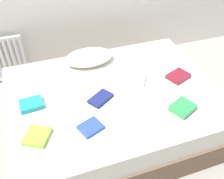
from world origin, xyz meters
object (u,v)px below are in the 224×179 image
object	(u,v)px
textbook_teal	(31,104)
textbook_blue	(91,127)
textbook_lime	(37,136)
radiator	(2,57)
textbook_navy	(101,98)
textbook_white	(135,78)
textbook_maroon	(178,76)
pillow	(89,57)
bed	(114,110)
textbook_green	(183,107)

from	to	relation	value
textbook_teal	textbook_blue	world-z (taller)	textbook_teal
textbook_lime	textbook_teal	world-z (taller)	textbook_teal
radiator	textbook_navy	size ratio (longest dim) A/B	2.49
textbook_lime	radiator	bearing A→B (deg)	130.27
textbook_navy	textbook_white	bearing A→B (deg)	-11.06
textbook_maroon	textbook_blue	size ratio (longest dim) A/B	1.20
textbook_lime	textbook_maroon	distance (m)	1.44
pillow	bed	bearing A→B (deg)	-80.44
textbook_teal	bed	bearing A→B (deg)	-7.66
textbook_navy	textbook_teal	world-z (taller)	textbook_teal
radiator	textbook_white	size ratio (longest dim) A/B	2.80
radiator	textbook_green	world-z (taller)	radiator
bed	textbook_maroon	xyz separation A→B (m)	(0.67, -0.01, 0.27)
pillow	textbook_blue	bearing A→B (deg)	-104.23
bed	textbook_teal	bearing A→B (deg)	176.64
textbook_maroon	pillow	bearing A→B (deg)	123.00
radiator	textbook_white	bearing A→B (deg)	-40.82
textbook_maroon	textbook_teal	size ratio (longest dim) A/B	1.08
textbook_navy	textbook_lime	bearing A→B (deg)	170.42
radiator	textbook_teal	world-z (taller)	radiator
pillow	textbook_white	size ratio (longest dim) A/B	2.66
textbook_teal	textbook_maroon	bearing A→B (deg)	-6.62
bed	textbook_blue	bearing A→B (deg)	-131.12
pillow	textbook_teal	xyz separation A→B (m)	(-0.65, -0.50, -0.04)
textbook_navy	textbook_blue	size ratio (longest dim) A/B	1.25
textbook_white	textbook_teal	distance (m)	1.00
textbook_green	textbook_teal	distance (m)	1.30
textbook_navy	pillow	bearing A→B (deg)	51.36
textbook_lime	textbook_green	xyz separation A→B (m)	(1.21, -0.10, 0.01)
textbook_white	textbook_lime	distance (m)	1.08
textbook_maroon	textbook_teal	xyz separation A→B (m)	(-1.41, 0.06, 0.00)
textbook_white	textbook_green	bearing A→B (deg)	-34.15
radiator	textbook_white	xyz separation A→B (m)	(1.28, -1.11, 0.16)
textbook_green	textbook_maroon	bearing A→B (deg)	39.95
radiator	textbook_lime	distance (m)	1.56
radiator	pillow	xyz separation A→B (m)	(0.93, -0.66, 0.21)
textbook_green	textbook_navy	bearing A→B (deg)	126.63
textbook_lime	textbook_navy	bearing A→B (deg)	53.19
bed	textbook_lime	size ratio (longest dim) A/B	10.72
radiator	textbook_green	size ratio (longest dim) A/B	2.80
bed	pillow	size ratio (longest dim) A/B	3.89
textbook_white	textbook_maroon	world-z (taller)	textbook_maroon
textbook_white	textbook_lime	xyz separation A→B (m)	(-0.99, -0.42, 0.00)
radiator	textbook_green	xyz separation A→B (m)	(1.50, -1.62, 0.17)
textbook_white	textbook_blue	bearing A→B (deg)	-108.30
textbook_teal	textbook_green	bearing A→B (deg)	-25.24
textbook_white	textbook_teal	xyz separation A→B (m)	(-1.00, -0.05, 0.01)
textbook_teal	textbook_blue	xyz separation A→B (m)	(0.42, -0.41, -0.01)
textbook_navy	textbook_white	world-z (taller)	same
textbook_lime	textbook_maroon	world-z (taller)	textbook_maroon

